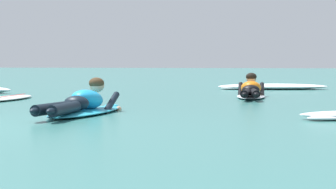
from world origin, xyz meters
The scene contains 5 objects.
ground_plane centered at (0.00, 10.00, 0.00)m, with size 120.00×120.00×0.00m, color #387A75.
surfer_near centered at (1.44, 2.14, 0.13)m, with size 0.61×2.67×0.54m.
surfer_far centered at (3.19, 6.79, 0.14)m, with size 0.74×2.54×0.55m.
drifting_surfboard centered at (-1.18, 5.17, 0.03)m, with size 0.71×2.12×0.16m.
whitewater_far_band centered at (3.27, 11.24, 0.07)m, with size 3.00×1.67×0.15m.
Camera 1 is at (4.65, -6.45, 0.71)m, focal length 72.30 mm.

